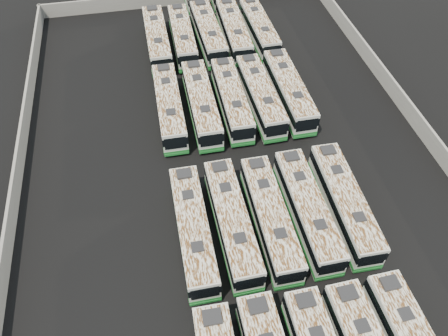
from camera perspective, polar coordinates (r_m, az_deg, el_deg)
ground at (r=47.51m, az=1.04°, el=0.41°), size 140.00×140.00×0.00m
perimeter_wall at (r=46.71m, az=1.05°, el=1.31°), size 45.20×73.20×2.20m
bus_midfront_far_left at (r=40.16m, az=-4.04°, el=-8.03°), size 2.82×13.02×3.67m
bus_midfront_left at (r=40.54m, az=1.05°, el=-7.02°), size 2.95×13.15×3.70m
bus_midfront_center at (r=41.06m, az=6.05°, el=-6.44°), size 2.79×13.00×3.66m
bus_midfront_right at (r=42.10m, az=10.80°, el=-5.34°), size 2.79×13.07×3.68m
bus_midfront_far_right at (r=43.40m, az=15.42°, el=-4.37°), size 3.08×13.15×3.69m
bus_midback_far_left at (r=52.02m, az=-7.15°, el=7.97°), size 2.96×13.17×3.70m
bus_midback_left at (r=52.06m, az=-2.97°, el=8.41°), size 2.88×13.38×3.77m
bus_midback_center at (r=52.69m, az=0.99°, el=8.98°), size 2.90×13.07×3.68m
bus_midback_right at (r=53.33m, az=4.76°, el=9.39°), size 3.07×13.28×3.73m
bus_midback_far_right at (r=54.44m, az=8.44°, el=9.97°), size 2.88×13.45×3.79m
bus_back_far_left at (r=63.88m, az=-8.72°, el=16.27°), size 2.85×13.45×3.79m
bus_back_left at (r=64.22m, az=-5.44°, el=16.73°), size 2.98×13.03×3.66m
bus_back_center at (r=67.73m, az=-2.72°, el=18.74°), size 3.31×20.93×3.79m
bus_back_right at (r=68.10m, az=0.66°, el=18.95°), size 3.33×20.88×3.78m
bus_back_far_right at (r=65.99m, az=4.60°, el=17.69°), size 2.90×12.85×3.61m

